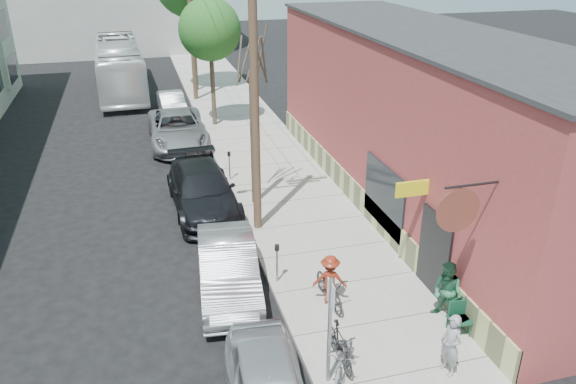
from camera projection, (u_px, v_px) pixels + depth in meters
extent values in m
plane|color=black|center=(206.00, 309.00, 15.85)|extent=(120.00, 120.00, 0.00)
cube|color=#A5A399|center=(264.00, 158.00, 26.51)|extent=(4.50, 58.00, 0.15)
cube|color=#953738|center=(421.00, 122.00, 21.08)|extent=(5.00, 20.00, 6.50)
cube|color=#2B2B2D|center=(431.00, 32.00, 19.72)|extent=(5.20, 20.20, 0.12)
cube|color=#B6BA74|center=(355.00, 195.00, 21.58)|extent=(0.10, 20.00, 1.10)
cube|color=black|center=(434.00, 255.00, 16.00)|extent=(0.10, 1.60, 2.60)
cube|color=black|center=(384.00, 196.00, 18.95)|extent=(0.08, 3.00, 2.20)
cylinder|color=brown|center=(458.00, 210.00, 12.78)|extent=(1.10, 0.06, 1.10)
cube|color=yellow|center=(412.00, 189.00, 15.85)|extent=(1.00, 0.08, 0.45)
cube|color=slate|center=(329.00, 332.00, 12.51)|extent=(0.07, 0.07, 2.80)
cube|color=silver|center=(331.00, 294.00, 12.10)|extent=(0.02, 0.45, 0.60)
cylinder|color=slate|center=(277.00, 265.00, 16.65)|extent=(0.06, 0.06, 1.10)
cylinder|color=black|center=(277.00, 248.00, 16.41)|extent=(0.14, 0.14, 0.18)
cylinder|color=slate|center=(230.00, 167.00, 23.81)|extent=(0.06, 0.06, 1.10)
cylinder|color=black|center=(229.00, 154.00, 23.56)|extent=(0.14, 0.14, 0.18)
cylinder|color=#503A28|center=(255.00, 89.00, 18.00)|extent=(0.28, 0.28, 10.00)
cylinder|color=#503A28|center=(191.00, 18.00, 34.06)|extent=(0.28, 0.28, 10.00)
cylinder|color=#44392C|center=(254.00, 142.00, 20.94)|extent=(0.24, 0.24, 4.97)
cylinder|color=#44392C|center=(213.00, 81.00, 30.18)|extent=(0.24, 0.24, 4.81)
sphere|color=#286422|center=(210.00, 29.00, 29.06)|extent=(3.25, 3.25, 3.25)
cylinder|color=#44392C|center=(194.00, 41.00, 36.93)|extent=(0.24, 0.24, 6.56)
imported|color=gray|center=(451.00, 345.00, 13.01)|extent=(0.48, 0.64, 1.60)
imported|color=#2C6E4B|center=(447.00, 292.00, 14.84)|extent=(0.93, 1.03, 1.73)
imported|color=maroon|center=(330.00, 280.00, 15.61)|extent=(1.09, 0.85, 1.48)
imported|color=black|center=(330.00, 287.00, 15.72)|extent=(0.73, 1.86, 0.96)
imported|color=black|center=(340.00, 345.00, 13.46)|extent=(0.47, 1.66, 1.00)
imported|color=slate|center=(345.00, 359.00, 13.09)|extent=(1.41, 1.71, 0.88)
imported|color=#AEAFB6|center=(228.00, 268.00, 16.33)|extent=(2.11, 4.88, 1.56)
imported|color=black|center=(203.00, 190.00, 21.34)|extent=(2.51, 5.76, 1.65)
imported|color=#9999A0|center=(178.00, 129.00, 28.14)|extent=(2.77, 5.99, 1.66)
imported|color=#9DA1A5|center=(172.00, 104.00, 33.07)|extent=(1.61, 4.06, 1.31)
imported|color=white|center=(120.00, 67.00, 37.63)|extent=(3.21, 12.23, 3.38)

